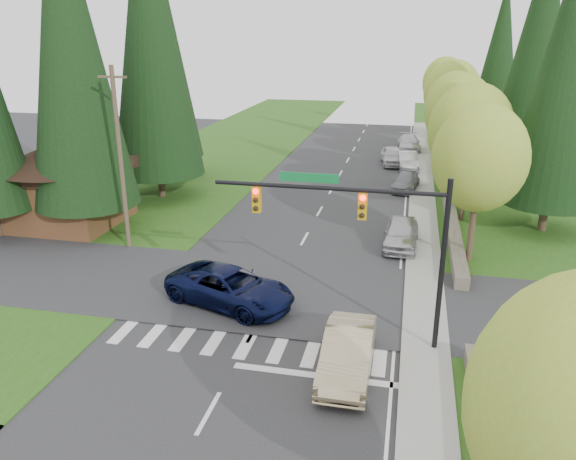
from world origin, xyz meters
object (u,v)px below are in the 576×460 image
(parked_car_d, at_px, (392,156))
(sedan_champagne, at_px, (348,353))
(parked_car_c, at_px, (408,161))
(parked_car_a, at_px, (401,233))
(parked_car_b, at_px, (406,182))
(parked_car_e, at_px, (409,143))
(suv_navy, at_px, (230,287))

(parked_car_d, bearing_deg, sedan_champagne, -97.91)
(parked_car_c, bearing_deg, parked_car_a, -96.66)
(sedan_champagne, relative_size, parked_car_b, 1.12)
(parked_car_e, bearing_deg, sedan_champagne, -95.78)
(parked_car_d, bearing_deg, parked_car_c, -57.69)
(parked_car_e, bearing_deg, parked_car_c, -93.68)
(parked_car_e, bearing_deg, parked_car_d, -105.07)
(suv_navy, distance_m, parked_car_b, 22.63)
(sedan_champagne, bearing_deg, parked_car_b, 86.35)
(parked_car_b, bearing_deg, parked_car_d, 106.80)
(suv_navy, distance_m, parked_car_a, 11.53)
(suv_navy, xyz_separation_m, parked_car_c, (7.26, 28.41, -0.07))
(suv_navy, height_order, parked_car_a, suv_navy)
(parked_car_c, xyz_separation_m, parked_car_e, (0.00, 8.62, 0.01))
(sedan_champagne, distance_m, parked_car_d, 34.30)
(sedan_champagne, bearing_deg, suv_navy, 143.39)
(sedan_champagne, height_order, suv_navy, suv_navy)
(suv_navy, bearing_deg, parked_car_e, 8.33)
(sedan_champagne, xyz_separation_m, parked_car_c, (1.51, 32.63, -0.05))
(parked_car_c, height_order, parked_car_e, parked_car_e)
(suv_navy, height_order, parked_car_e, suv_navy)
(parked_car_d, bearing_deg, parked_car_e, 70.89)
(parked_car_a, xyz_separation_m, parked_car_d, (-1.40, 21.12, 0.02))
(parked_car_c, distance_m, parked_car_d, 2.18)
(parked_car_a, distance_m, parked_car_b, 12.48)
(parked_car_a, bearing_deg, parked_car_e, 92.05)
(parked_car_d, height_order, parked_car_e, parked_car_d)
(suv_navy, bearing_deg, parked_car_d, 8.40)
(parked_car_a, height_order, parked_car_b, parked_car_a)
(sedan_champagne, height_order, parked_car_c, sedan_champagne)
(sedan_champagne, bearing_deg, parked_car_e, 87.62)
(suv_navy, height_order, parked_car_c, suv_navy)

